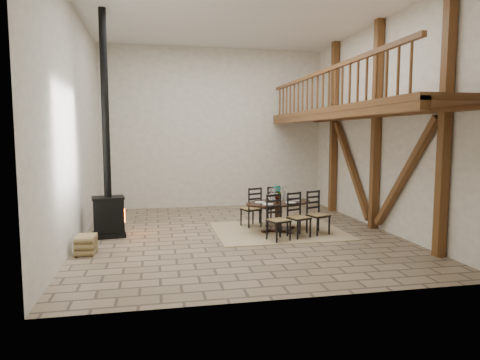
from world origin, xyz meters
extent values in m
plane|color=#8C765D|center=(0.00, 0.00, 0.00)|extent=(8.00, 8.00, 0.00)
cube|color=white|center=(0.00, 4.00, 2.50)|extent=(7.00, 0.02, 5.00)
cube|color=white|center=(0.00, -4.00, 2.50)|extent=(7.00, 0.02, 5.00)
cube|color=white|center=(-3.50, 0.00, 2.50)|extent=(0.02, 8.00, 5.00)
cube|color=white|center=(3.50, 0.00, 2.50)|extent=(0.02, 8.00, 5.00)
cube|color=white|center=(0.00, 0.00, 5.00)|extent=(7.00, 8.00, 0.02)
cube|color=brown|center=(3.38, -2.50, 2.50)|extent=(0.18, 0.18, 5.00)
cube|color=brown|center=(3.38, 0.00, 2.50)|extent=(0.18, 0.18, 5.00)
cube|color=brown|center=(3.38, 2.50, 2.50)|extent=(0.18, 0.18, 5.00)
cube|color=brown|center=(3.38, -1.25, 1.40)|extent=(0.14, 2.16, 2.54)
cube|color=brown|center=(3.38, 1.25, 1.40)|extent=(0.14, 2.16, 2.54)
cube|color=brown|center=(3.38, 0.00, 2.80)|extent=(0.20, 7.80, 0.20)
cube|color=brown|center=(2.70, 0.00, 2.85)|extent=(1.60, 7.80, 0.12)
cube|color=brown|center=(2.00, 0.00, 2.75)|extent=(0.18, 7.80, 0.22)
cube|color=brown|center=(2.00, 0.00, 3.75)|extent=(0.09, 7.60, 0.09)
cube|color=brown|center=(2.00, 0.00, 3.33)|extent=(0.06, 7.60, 0.86)
cube|color=tan|center=(0.99, 0.12, 0.01)|extent=(3.00, 2.50, 0.02)
ellipsoid|color=black|center=(0.99, 0.12, 0.69)|extent=(1.98, 1.58, 0.04)
cylinder|color=black|center=(0.99, 0.12, 0.33)|extent=(0.17, 0.17, 0.63)
cylinder|color=black|center=(0.99, 0.12, 0.05)|extent=(0.53, 0.53, 0.06)
cube|color=tan|center=(0.72, -0.79, 0.46)|extent=(0.53, 0.52, 0.04)
cube|color=black|center=(0.72, -0.79, 0.22)|extent=(0.51, 0.51, 0.44)
cube|color=black|center=(0.66, -0.62, 0.72)|extent=(0.35, 0.16, 0.57)
cube|color=tan|center=(1.25, -0.59, 0.46)|extent=(0.53, 0.52, 0.04)
cube|color=black|center=(1.25, -0.59, 0.22)|extent=(0.51, 0.51, 0.44)
cube|color=black|center=(1.19, -0.42, 0.72)|extent=(0.35, 0.16, 0.57)
cube|color=tan|center=(1.79, -0.39, 0.46)|extent=(0.53, 0.52, 0.04)
cube|color=black|center=(1.79, -0.39, 0.22)|extent=(0.51, 0.51, 0.44)
cube|color=black|center=(1.72, -0.22, 0.72)|extent=(0.35, 0.16, 0.57)
cube|color=tan|center=(0.45, 0.73, 0.46)|extent=(0.53, 0.52, 0.04)
cube|color=black|center=(0.45, 0.73, 0.22)|extent=(0.51, 0.51, 0.44)
cube|color=black|center=(0.52, 0.56, 0.72)|extent=(0.35, 0.16, 0.57)
cube|color=tan|center=(0.99, 0.93, 0.46)|extent=(0.53, 0.52, 0.04)
cube|color=black|center=(0.99, 0.93, 0.22)|extent=(0.51, 0.51, 0.44)
cube|color=black|center=(1.05, 0.76, 0.72)|extent=(0.35, 0.16, 0.57)
cube|color=white|center=(0.99, 0.12, 0.72)|extent=(1.47, 1.09, 0.01)
cube|color=white|center=(0.99, 0.12, 0.80)|extent=(0.90, 0.57, 0.18)
cylinder|color=white|center=(0.83, 0.06, 0.88)|extent=(0.12, 0.12, 0.34)
cylinder|color=white|center=(1.15, 0.18, 0.88)|extent=(0.12, 0.12, 0.34)
cylinder|color=white|center=(0.83, 0.06, 0.79)|extent=(0.06, 0.06, 0.16)
cylinder|color=white|center=(1.15, 0.18, 0.79)|extent=(0.06, 0.06, 0.16)
imported|color=#4C723F|center=(0.97, 0.16, 0.91)|extent=(0.25, 0.21, 0.40)
cube|color=black|center=(-2.92, 0.34, 0.05)|extent=(0.78, 0.64, 0.11)
cube|color=black|center=(-2.92, 0.34, 0.49)|extent=(0.72, 0.58, 0.76)
cube|color=#FF590C|center=(-2.58, 0.39, 0.49)|extent=(0.06, 0.30, 0.30)
cube|color=black|center=(-2.92, 0.34, 0.89)|extent=(0.77, 0.63, 0.04)
cylinder|color=black|center=(-2.92, 0.34, 2.96)|extent=(0.16, 0.16, 4.09)
cylinder|color=brown|center=(-2.98, 1.66, 0.17)|extent=(0.51, 0.51, 0.33)
cube|color=#987F55|center=(-2.98, 1.66, 0.37)|extent=(0.27, 0.27, 0.10)
cube|color=#987F55|center=(-3.20, -1.06, 0.18)|extent=(0.39, 0.51, 0.37)
camera|label=1|loc=(-1.87, -9.53, 2.28)|focal=32.00mm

